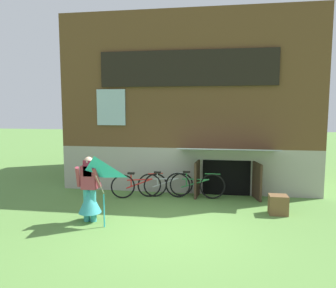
% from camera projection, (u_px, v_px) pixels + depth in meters
% --- Properties ---
extents(ground_plane, '(60.00, 60.00, 0.00)m').
position_uv_depth(ground_plane, '(172.00, 229.00, 6.93)').
color(ground_plane, '#56843D').
extents(log_house, '(7.94, 6.46, 5.49)m').
position_uv_depth(log_house, '(194.00, 104.00, 12.19)').
color(log_house, '#9E998E').
rests_on(log_house, ground_plane).
extents(person, '(0.60, 0.52, 1.51)m').
position_uv_depth(person, '(90.00, 195.00, 7.36)').
color(person, teal).
rests_on(person, ground_plane).
extents(kite, '(0.84, 0.77, 1.53)m').
position_uv_depth(kite, '(95.00, 173.00, 6.77)').
color(kite, '#2DB2CC').
rests_on(kite, ground_plane).
extents(bicycle_green, '(1.73, 0.08, 0.79)m').
position_uv_depth(bicycle_green, '(195.00, 185.00, 9.30)').
color(bicycle_green, black).
rests_on(bicycle_green, ground_plane).
extents(bicycle_silver, '(1.60, 0.47, 0.75)m').
position_uv_depth(bicycle_silver, '(165.00, 184.00, 9.48)').
color(bicycle_silver, black).
rests_on(bicycle_silver, ground_plane).
extents(bicycle_red, '(1.56, 0.59, 0.75)m').
position_uv_depth(bicycle_red, '(139.00, 185.00, 9.36)').
color(bicycle_red, black).
rests_on(bicycle_red, ground_plane).
extents(wooden_crate, '(0.44, 0.38, 0.48)m').
position_uv_depth(wooden_crate, '(278.00, 205.00, 7.90)').
color(wooden_crate, brown).
rests_on(wooden_crate, ground_plane).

